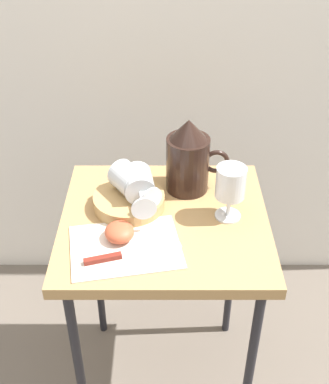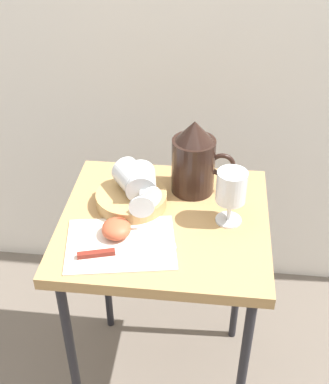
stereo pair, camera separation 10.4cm
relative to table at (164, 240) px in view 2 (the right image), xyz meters
name	(u,v)px [view 2 (the right image)]	position (x,y,z in m)	size (l,w,h in m)	color
ground_plane	(164,378)	(0.00, 0.00, -0.60)	(6.00, 6.00, 0.00)	#665B51
curtain_drape	(184,41)	(0.00, 0.54, 0.33)	(2.40, 0.03, 1.84)	silver
table	(164,240)	(0.00, 0.00, 0.00)	(0.51, 0.48, 0.67)	#AD8451
linen_napkin	(121,244)	(-0.09, -0.11, 0.07)	(0.25, 0.19, 0.00)	silver
basket_tray	(132,199)	(-0.09, 0.05, 0.09)	(0.18, 0.18, 0.04)	tan
pitcher	(194,163)	(0.06, 0.13, 0.15)	(0.16, 0.11, 0.20)	black
wine_glass_upright	(231,190)	(0.16, 0.01, 0.16)	(0.07, 0.07, 0.14)	silver
wine_glass_tipped_near	(141,183)	(-0.06, 0.04, 0.14)	(0.09, 0.16, 0.08)	silver
wine_glass_tipped_far	(132,178)	(-0.09, 0.06, 0.14)	(0.14, 0.16, 0.07)	silver
apple_half_left	(116,228)	(-0.10, -0.08, 0.09)	(0.07, 0.07, 0.04)	#C15133
apple_half_right	(116,229)	(-0.10, -0.08, 0.09)	(0.07, 0.07, 0.04)	#C15133
knife	(112,252)	(-0.10, -0.14, 0.08)	(0.22, 0.08, 0.01)	silver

